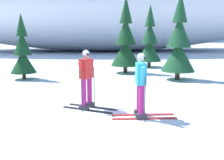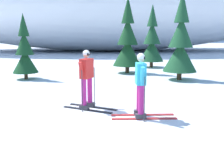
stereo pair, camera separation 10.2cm
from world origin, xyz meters
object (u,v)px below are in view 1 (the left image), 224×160
skier_cyan_jacket (141,84)px  pine_tree_far_right (179,44)px  pine_tree_center_right (150,41)px  skier_red_jacket (87,78)px  pine_tree_far_left (23,52)px  pine_tree_center_left (126,42)px

skier_cyan_jacket → pine_tree_far_right: pine_tree_far_right is taller
skier_cyan_jacket → pine_tree_center_right: (2.52, 10.74, 0.84)m
pine_tree_center_right → skier_red_jacket: bearing=-112.1°
skier_cyan_jacket → pine_tree_far_right: 6.48m
skier_cyan_jacket → pine_tree_far_left: 7.97m
pine_tree_far_left → pine_tree_far_right: bearing=-4.9°
pine_tree_center_right → pine_tree_far_right: bearing=-85.9°
skier_red_jacket → pine_tree_far_right: 6.53m
skier_red_jacket → pine_tree_center_left: pine_tree_center_left is taller
pine_tree_far_left → pine_tree_center_left: size_ratio=0.75×
skier_red_jacket → pine_tree_center_right: pine_tree_center_right is taller
pine_tree_far_right → pine_tree_center_left: bearing=133.0°
skier_cyan_jacket → pine_tree_center_left: (0.58, 8.20, 0.90)m
skier_red_jacket → pine_tree_center_left: (2.04, 7.27, 0.87)m
skier_red_jacket → skier_cyan_jacket: bearing=-32.6°
pine_tree_center_left → pine_tree_far_right: (2.29, -2.45, -0.04)m
skier_cyan_jacket → pine_tree_far_right: (2.87, 5.75, 0.86)m
pine_tree_far_left → pine_tree_far_right: size_ratio=0.76×
pine_tree_far_left → pine_tree_center_right: (7.25, 4.35, 0.39)m
pine_tree_center_left → pine_tree_far_right: pine_tree_center_left is taller
skier_cyan_jacket → pine_tree_center_left: bearing=85.9°
pine_tree_center_left → pine_tree_far_right: 3.36m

